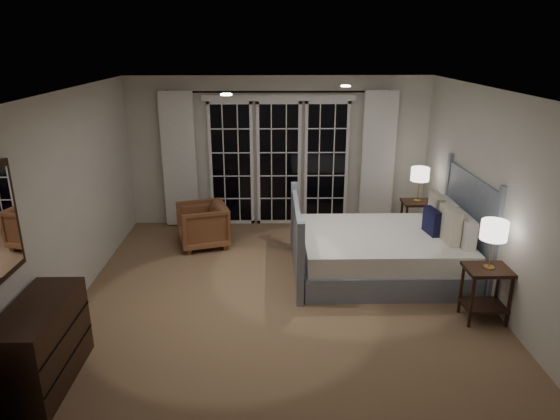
{
  "coord_description": "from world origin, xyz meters",
  "views": [
    {
      "loc": [
        -0.14,
        -5.73,
        3.03
      ],
      "look_at": [
        -0.03,
        0.07,
        1.05
      ],
      "focal_mm": 32.0,
      "sensor_mm": 36.0,
      "label": 1
    }
  ],
  "objects_px": {
    "lamp_left": "(494,231)",
    "lamp_right": "(420,175)",
    "nightstand_right": "(416,214)",
    "armchair": "(203,225)",
    "dresser": "(42,345)",
    "nightstand_left": "(486,286)",
    "bed": "(386,250)"
  },
  "relations": [
    {
      "from": "lamp_left",
      "to": "lamp_right",
      "type": "height_order",
      "value": "lamp_left"
    },
    {
      "from": "nightstand_right",
      "to": "lamp_left",
      "type": "height_order",
      "value": "lamp_left"
    },
    {
      "from": "lamp_left",
      "to": "armchair",
      "type": "distance_m",
      "value": 4.19
    },
    {
      "from": "dresser",
      "to": "lamp_left",
      "type": "bearing_deg",
      "value": 12.84
    },
    {
      "from": "nightstand_right",
      "to": "lamp_left",
      "type": "distance_m",
      "value": 2.61
    },
    {
      "from": "nightstand_left",
      "to": "bed",
      "type": "bearing_deg",
      "value": 125.03
    },
    {
      "from": "nightstand_left",
      "to": "lamp_left",
      "type": "xyz_separation_m",
      "value": [
        -0.0,
        0.0,
        0.66
      ]
    },
    {
      "from": "bed",
      "to": "armchair",
      "type": "distance_m",
      "value": 2.8
    },
    {
      "from": "lamp_right",
      "to": "dresser",
      "type": "height_order",
      "value": "lamp_right"
    },
    {
      "from": "armchair",
      "to": "lamp_left",
      "type": "bearing_deg",
      "value": 40.38
    },
    {
      "from": "nightstand_right",
      "to": "lamp_left",
      "type": "relative_size",
      "value": 1.11
    },
    {
      "from": "nightstand_right",
      "to": "armchair",
      "type": "bearing_deg",
      "value": -175.41
    },
    {
      "from": "nightstand_left",
      "to": "lamp_right",
      "type": "height_order",
      "value": "lamp_right"
    },
    {
      "from": "lamp_right",
      "to": "dresser",
      "type": "distance_m",
      "value": 5.69
    },
    {
      "from": "nightstand_right",
      "to": "lamp_right",
      "type": "bearing_deg",
      "value": 45.0
    },
    {
      "from": "nightstand_right",
      "to": "dresser",
      "type": "relative_size",
      "value": 0.54
    },
    {
      "from": "nightstand_left",
      "to": "nightstand_right",
      "type": "distance_m",
      "value": 2.51
    },
    {
      "from": "nightstand_left",
      "to": "lamp_right",
      "type": "bearing_deg",
      "value": 91.78
    },
    {
      "from": "lamp_left",
      "to": "dresser",
      "type": "relative_size",
      "value": 0.49
    },
    {
      "from": "lamp_left",
      "to": "lamp_right",
      "type": "relative_size",
      "value": 1.01
    },
    {
      "from": "nightstand_right",
      "to": "dresser",
      "type": "distance_m",
      "value": 5.66
    },
    {
      "from": "lamp_left",
      "to": "armchair",
      "type": "xyz_separation_m",
      "value": [
        -3.46,
        2.24,
        -0.75
      ]
    },
    {
      "from": "nightstand_left",
      "to": "dresser",
      "type": "bearing_deg",
      "value": -167.16
    },
    {
      "from": "bed",
      "to": "lamp_right",
      "type": "xyz_separation_m",
      "value": [
        0.77,
        1.3,
        0.71
      ]
    },
    {
      "from": "nightstand_right",
      "to": "bed",
      "type": "bearing_deg",
      "value": -120.81
    },
    {
      "from": "nightstand_left",
      "to": "armchair",
      "type": "xyz_separation_m",
      "value": [
        -3.46,
        2.24,
        -0.09
      ]
    },
    {
      "from": "lamp_right",
      "to": "lamp_left",
      "type": "bearing_deg",
      "value": -88.22
    },
    {
      "from": "dresser",
      "to": "nightstand_left",
      "type": "bearing_deg",
      "value": 12.84
    },
    {
      "from": "lamp_right",
      "to": "armchair",
      "type": "bearing_deg",
      "value": -175.41
    },
    {
      "from": "nightstand_right",
      "to": "dresser",
      "type": "height_order",
      "value": "dresser"
    },
    {
      "from": "nightstand_right",
      "to": "dresser",
      "type": "bearing_deg",
      "value": -141.31
    },
    {
      "from": "bed",
      "to": "armchair",
      "type": "xyz_separation_m",
      "value": [
        -2.6,
        1.03,
        -0.01
      ]
    }
  ]
}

